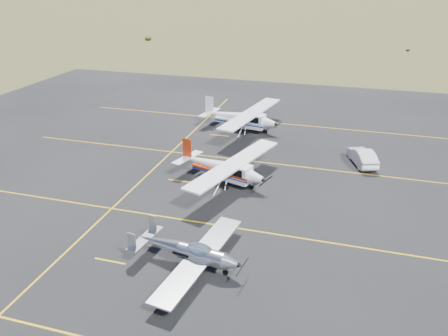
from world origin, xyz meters
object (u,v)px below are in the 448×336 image
at_px(aircraft_low_wing, 190,252).
at_px(aircraft_cessna, 222,167).
at_px(sedan, 362,156).
at_px(aircraft_plain, 241,117).

relative_size(aircraft_low_wing, aircraft_cessna, 0.79).
xyz_separation_m(aircraft_low_wing, aircraft_cessna, (-1.31, 10.98, 0.35)).
bearing_deg(sedan, aircraft_cessna, 11.73).
bearing_deg(sedan, aircraft_low_wing, 41.81).
distance_m(aircraft_plain, sedan, 13.68).
distance_m(aircraft_cessna, aircraft_plain, 12.58).
bearing_deg(aircraft_cessna, aircraft_low_wing, -65.97).
relative_size(aircraft_cessna, sedan, 2.67).
bearing_deg(aircraft_plain, aircraft_low_wing, -71.49).
relative_size(aircraft_cessna, aircraft_plain, 0.92).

